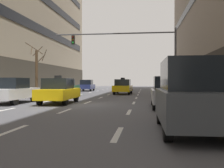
# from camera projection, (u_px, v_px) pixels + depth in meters

# --- Properties ---
(ground_plane) EXTENTS (120.00, 120.00, 0.00)m
(ground_plane) POSITION_uv_depth(u_px,v_px,m) (80.00, 105.00, 15.25)
(ground_plane) COLOR #515156
(sidewalk_right) EXTENTS (3.71, 80.00, 0.14)m
(sidewalk_right) POSITION_uv_depth(u_px,v_px,m) (221.00, 106.00, 14.24)
(sidewalk_right) COLOR gray
(sidewalk_right) RESTS_ON ground
(lane_stripe_l1_s3) EXTENTS (0.16, 2.00, 0.01)m
(lane_stripe_l1_s3) POSITION_uv_depth(u_px,v_px,m) (5.00, 110.00, 12.66)
(lane_stripe_l1_s3) COLOR silver
(lane_stripe_l1_s3) RESTS_ON ground
(lane_stripe_l1_s4) EXTENTS (0.16, 2.00, 0.01)m
(lane_stripe_l1_s4) POSITION_uv_depth(u_px,v_px,m) (44.00, 102.00, 17.62)
(lane_stripe_l1_s4) COLOR silver
(lane_stripe_l1_s4) RESTS_ON ground
(lane_stripe_l1_s5) EXTENTS (0.16, 2.00, 0.01)m
(lane_stripe_l1_s5) POSITION_uv_depth(u_px,v_px,m) (66.00, 97.00, 22.58)
(lane_stripe_l1_s5) COLOR silver
(lane_stripe_l1_s5) RESTS_ON ground
(lane_stripe_l1_s6) EXTENTS (0.16, 2.00, 0.01)m
(lane_stripe_l1_s6) POSITION_uv_depth(u_px,v_px,m) (80.00, 94.00, 27.54)
(lane_stripe_l1_s6) COLOR silver
(lane_stripe_l1_s6) RESTS_ON ground
(lane_stripe_l1_s7) EXTENTS (0.16, 2.00, 0.01)m
(lane_stripe_l1_s7) POSITION_uv_depth(u_px,v_px,m) (90.00, 92.00, 32.50)
(lane_stripe_l1_s7) COLOR silver
(lane_stripe_l1_s7) RESTS_ON ground
(lane_stripe_l1_s8) EXTENTS (0.16, 2.00, 0.01)m
(lane_stripe_l1_s8) POSITION_uv_depth(u_px,v_px,m) (98.00, 91.00, 37.46)
(lane_stripe_l1_s8) COLOR silver
(lane_stripe_l1_s8) RESTS_ON ground
(lane_stripe_l1_s9) EXTENTS (0.16, 2.00, 0.01)m
(lane_stripe_l1_s9) POSITION_uv_depth(u_px,v_px,m) (103.00, 90.00, 42.42)
(lane_stripe_l1_s9) COLOR silver
(lane_stripe_l1_s9) RESTS_ON ground
(lane_stripe_l1_s10) EXTENTS (0.16, 2.00, 0.01)m
(lane_stripe_l1_s10) POSITION_uv_depth(u_px,v_px,m) (107.00, 89.00, 47.38)
(lane_stripe_l1_s10) COLOR silver
(lane_stripe_l1_s10) RESTS_ON ground
(lane_stripe_l2_s2) EXTENTS (0.16, 2.00, 0.01)m
(lane_stripe_l2_s2) POSITION_uv_depth(u_px,v_px,m) (10.00, 131.00, 7.31)
(lane_stripe_l2_s2) COLOR silver
(lane_stripe_l2_s2) RESTS_ON ground
(lane_stripe_l2_s3) EXTENTS (0.16, 2.00, 0.01)m
(lane_stripe_l2_s3) POSITION_uv_depth(u_px,v_px,m) (65.00, 111.00, 12.27)
(lane_stripe_l2_s3) COLOR silver
(lane_stripe_l2_s3) RESTS_ON ground
(lane_stripe_l2_s4) EXTENTS (0.16, 2.00, 0.01)m
(lane_stripe_l2_s4) POSITION_uv_depth(u_px,v_px,m) (88.00, 102.00, 17.23)
(lane_stripe_l2_s4) COLOR silver
(lane_stripe_l2_s4) RESTS_ON ground
(lane_stripe_l2_s5) EXTENTS (0.16, 2.00, 0.01)m
(lane_stripe_l2_s5) POSITION_uv_depth(u_px,v_px,m) (101.00, 98.00, 22.19)
(lane_stripe_l2_s5) COLOR silver
(lane_stripe_l2_s5) RESTS_ON ground
(lane_stripe_l2_s6) EXTENTS (0.16, 2.00, 0.01)m
(lane_stripe_l2_s6) POSITION_uv_depth(u_px,v_px,m) (109.00, 95.00, 27.15)
(lane_stripe_l2_s6) COLOR silver
(lane_stripe_l2_s6) RESTS_ON ground
(lane_stripe_l2_s7) EXTENTS (0.16, 2.00, 0.01)m
(lane_stripe_l2_s7) POSITION_uv_depth(u_px,v_px,m) (114.00, 93.00, 32.11)
(lane_stripe_l2_s7) COLOR silver
(lane_stripe_l2_s7) RESTS_ON ground
(lane_stripe_l2_s8) EXTENTS (0.16, 2.00, 0.01)m
(lane_stripe_l2_s8) POSITION_uv_depth(u_px,v_px,m) (118.00, 91.00, 37.07)
(lane_stripe_l2_s8) COLOR silver
(lane_stripe_l2_s8) RESTS_ON ground
(lane_stripe_l2_s9) EXTENTS (0.16, 2.00, 0.01)m
(lane_stripe_l2_s9) POSITION_uv_depth(u_px,v_px,m) (122.00, 90.00, 42.03)
(lane_stripe_l2_s9) COLOR silver
(lane_stripe_l2_s9) RESTS_ON ground
(lane_stripe_l2_s10) EXTENTS (0.16, 2.00, 0.01)m
(lane_stripe_l2_s10) POSITION_uv_depth(u_px,v_px,m) (124.00, 89.00, 46.99)
(lane_stripe_l2_s10) COLOR silver
(lane_stripe_l2_s10) RESTS_ON ground
(lane_stripe_l3_s2) EXTENTS (0.16, 2.00, 0.01)m
(lane_stripe_l3_s2) POSITION_uv_depth(u_px,v_px,m) (118.00, 134.00, 6.93)
(lane_stripe_l3_s2) COLOR silver
(lane_stripe_l3_s2) RESTS_ON ground
(lane_stripe_l3_s3) EXTENTS (0.16, 2.00, 0.01)m
(lane_stripe_l3_s3) POSITION_uv_depth(u_px,v_px,m) (129.00, 112.00, 11.89)
(lane_stripe_l3_s3) COLOR silver
(lane_stripe_l3_s3) RESTS_ON ground
(lane_stripe_l3_s4) EXTENTS (0.16, 2.00, 0.01)m
(lane_stripe_l3_s4) POSITION_uv_depth(u_px,v_px,m) (134.00, 103.00, 16.85)
(lane_stripe_l3_s4) COLOR silver
(lane_stripe_l3_s4) RESTS_ON ground
(lane_stripe_l3_s5) EXTENTS (0.16, 2.00, 0.01)m
(lane_stripe_l3_s5) POSITION_uv_depth(u_px,v_px,m) (136.00, 98.00, 21.80)
(lane_stripe_l3_s5) COLOR silver
(lane_stripe_l3_s5) RESTS_ON ground
(lane_stripe_l3_s6) EXTENTS (0.16, 2.00, 0.01)m
(lane_stripe_l3_s6) POSITION_uv_depth(u_px,v_px,m) (138.00, 95.00, 26.76)
(lane_stripe_l3_s6) COLOR silver
(lane_stripe_l3_s6) RESTS_ON ground
(lane_stripe_l3_s7) EXTENTS (0.16, 2.00, 0.01)m
(lane_stripe_l3_s7) POSITION_uv_depth(u_px,v_px,m) (139.00, 93.00, 31.72)
(lane_stripe_l3_s7) COLOR silver
(lane_stripe_l3_s7) RESTS_ON ground
(lane_stripe_l3_s8) EXTENTS (0.16, 2.00, 0.01)m
(lane_stripe_l3_s8) POSITION_uv_depth(u_px,v_px,m) (140.00, 91.00, 36.68)
(lane_stripe_l3_s8) COLOR silver
(lane_stripe_l3_s8) RESTS_ON ground
(lane_stripe_l3_s9) EXTENTS (0.16, 2.00, 0.01)m
(lane_stripe_l3_s9) POSITION_uv_depth(u_px,v_px,m) (140.00, 90.00, 41.64)
(lane_stripe_l3_s9) COLOR silver
(lane_stripe_l3_s9) RESTS_ON ground
(lane_stripe_l3_s10) EXTENTS (0.16, 2.00, 0.01)m
(lane_stripe_l3_s10) POSITION_uv_depth(u_px,v_px,m) (141.00, 89.00, 46.60)
(lane_stripe_l3_s10) COLOR silver
(lane_stripe_l3_s10) RESTS_ON ground
(car_driving_0) EXTENTS (2.01, 4.43, 1.63)m
(car_driving_0) POSITION_uv_depth(u_px,v_px,m) (65.00, 87.00, 27.57)
(car_driving_0) COLOR black
(car_driving_0) RESTS_ON ground
(taxi_driving_1) EXTENTS (1.88, 4.30, 1.77)m
(taxi_driving_1) POSITION_uv_depth(u_px,v_px,m) (59.00, 91.00, 16.33)
(taxi_driving_1) COLOR black
(taxi_driving_1) RESTS_ON ground
(car_driving_2) EXTENTS (1.85, 4.36, 1.63)m
(car_driving_2) POSITION_uv_depth(u_px,v_px,m) (13.00, 91.00, 16.46)
(car_driving_2) COLOR black
(car_driving_2) RESTS_ON ground
(taxi_driving_3) EXTENTS (1.94, 4.37, 1.79)m
(taxi_driving_3) POSITION_uv_depth(u_px,v_px,m) (123.00, 87.00, 28.24)
(taxi_driving_3) COLOR black
(taxi_driving_3) RESTS_ON ground
(car_driving_4) EXTENTS (1.95, 4.36, 1.61)m
(car_driving_4) POSITION_uv_depth(u_px,v_px,m) (87.00, 85.00, 37.30)
(car_driving_4) COLOR black
(car_driving_4) RESTS_ON ground
(car_parked_0) EXTENTS (1.79, 4.19, 2.02)m
(car_parked_0) POSITION_uv_depth(u_px,v_px,m) (191.00, 96.00, 7.22)
(car_parked_0) COLOR black
(car_parked_0) RESTS_ON ground
(car_parked_1) EXTENTS (1.86, 4.43, 1.66)m
(car_parked_1) POSITION_uv_depth(u_px,v_px,m) (169.00, 93.00, 13.67)
(car_parked_1) COLOR black
(car_parked_1) RESTS_ON ground
(traffic_signal_0) EXTENTS (11.26, 0.35, 6.11)m
(traffic_signal_0) POSITION_uv_depth(u_px,v_px,m) (135.00, 47.00, 23.79)
(traffic_signal_0) COLOR #4C4C51
(traffic_signal_0) RESTS_ON sidewalk_right
(street_tree_3) EXTENTS (1.97, 2.25, 5.24)m
(street_tree_3) POSITION_uv_depth(u_px,v_px,m) (37.00, 70.00, 27.28)
(street_tree_3) COLOR #4C3823
(street_tree_3) RESTS_ON sidewalk_left
(pedestrian_0) EXTENTS (0.37, 0.43, 1.55)m
(pedestrian_0) POSITION_uv_depth(u_px,v_px,m) (196.00, 86.00, 20.83)
(pedestrian_0) COLOR #383D59
(pedestrian_0) RESTS_ON sidewalk_right
(pedestrian_1) EXTENTS (0.22, 0.53, 1.53)m
(pedestrian_1) POSITION_uv_depth(u_px,v_px,m) (185.00, 84.00, 31.72)
(pedestrian_1) COLOR brown
(pedestrian_1) RESTS_ON sidewalk_right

